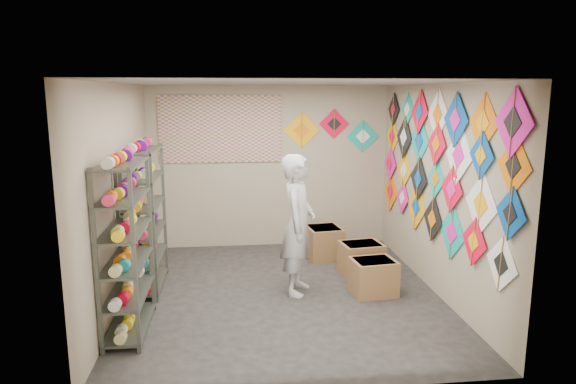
{
  "coord_description": "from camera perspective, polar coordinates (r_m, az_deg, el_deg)",
  "views": [
    {
      "loc": [
        -0.65,
        -6.3,
        2.59
      ],
      "look_at": [
        0.1,
        0.3,
        1.3
      ],
      "focal_mm": 32.0,
      "sensor_mm": 36.0,
      "label": 1
    }
  ],
  "objects": [
    {
      "name": "shopkeeper",
      "position": [
        6.62,
        1.13,
        -3.65
      ],
      "size": [
        0.92,
        0.83,
        1.83
      ],
      "primitive_type": "imported",
      "rotation": [
        0.0,
        0.0,
        1.26
      ],
      "color": "beige",
      "rests_on": "ground"
    },
    {
      "name": "poster",
      "position": [
        8.55,
        -7.52,
        6.94
      ],
      "size": [
        2.0,
        0.01,
        1.1
      ],
      "primitive_type": "cube",
      "color": "#774597",
      "rests_on": "room_walls"
    },
    {
      "name": "shelf_rack_front",
      "position": [
        5.8,
        -17.55,
        -5.95
      ],
      "size": [
        0.4,
        1.1,
        1.9
      ],
      "primitive_type": "cube",
      "color": "#4C5147",
      "rests_on": "ground"
    },
    {
      "name": "room_walls",
      "position": [
        6.4,
        -0.59,
        2.5
      ],
      "size": [
        4.5,
        4.5,
        4.5
      ],
      "color": "tan",
      "rests_on": "ground"
    },
    {
      "name": "carton_c",
      "position": [
        8.2,
        4.0,
        -5.61
      ],
      "size": [
        0.59,
        0.63,
        0.5
      ],
      "primitive_type": "cube",
      "rotation": [
        0.0,
        0.0,
        0.13
      ],
      "color": "olive",
      "rests_on": "ground"
    },
    {
      "name": "shelf_rack_back",
      "position": [
        7.03,
        -15.56,
        -2.9
      ],
      "size": [
        0.4,
        1.1,
        1.9
      ],
      "primitive_type": "cube",
      "color": "#4C5147",
      "rests_on": "ground"
    },
    {
      "name": "kite_wall_display",
      "position": [
        6.87,
        16.09,
        2.81
      ],
      "size": [
        0.06,
        4.28,
        2.07
      ],
      "color": "white",
      "rests_on": "room_walls"
    },
    {
      "name": "string_spools",
      "position": [
        6.39,
        -16.5,
        -3.46
      ],
      "size": [
        0.12,
        2.36,
        0.12
      ],
      "color": "#F92E60",
      "rests_on": "ground"
    },
    {
      "name": "carton_b",
      "position": [
        7.51,
        8.13,
        -7.39
      ],
      "size": [
        0.64,
        0.55,
        0.47
      ],
      "primitive_type": "cube",
      "rotation": [
        0.0,
        0.0,
        0.14
      ],
      "color": "olive",
      "rests_on": "ground"
    },
    {
      "name": "carton_a",
      "position": [
        6.86,
        9.44,
        -9.29
      ],
      "size": [
        0.6,
        0.52,
        0.46
      ],
      "primitive_type": "cube",
      "rotation": [
        0.0,
        0.0,
        0.12
      ],
      "color": "olive",
      "rests_on": "ground"
    },
    {
      "name": "back_wall_kites",
      "position": [
        8.72,
        4.8,
        6.82
      ],
      "size": [
        1.64,
        0.02,
        0.75
      ],
      "color": "#FFAC0C",
      "rests_on": "room_walls"
    },
    {
      "name": "ground",
      "position": [
        6.84,
        -0.56,
        -11.26
      ],
      "size": [
        4.5,
        4.5,
        0.0
      ],
      "primitive_type": "plane",
      "color": "black"
    }
  ]
}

